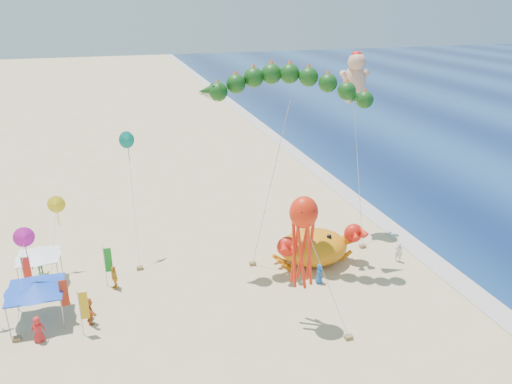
# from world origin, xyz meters

# --- Properties ---
(ground) EXTENTS (320.00, 320.00, 0.00)m
(ground) POSITION_xyz_m (0.00, 0.00, 0.00)
(ground) COLOR #D1B784
(ground) RESTS_ON ground
(foam_strip) EXTENTS (320.00, 320.00, 0.00)m
(foam_strip) POSITION_xyz_m (12.00, 0.00, 0.01)
(foam_strip) COLOR silver
(foam_strip) RESTS_ON ground
(crab_inflatable) EXTENTS (7.36, 5.04, 3.22)m
(crab_inflatable) POSITION_xyz_m (2.74, 1.86, 1.42)
(crab_inflatable) COLOR orange
(crab_inflatable) RESTS_ON ground
(dragon_kite) EXTENTS (12.35, 4.54, 15.01)m
(dragon_kite) POSITION_xyz_m (0.42, 2.29, 13.66)
(dragon_kite) COLOR #103D11
(dragon_kite) RESTS_ON ground
(cherub_kite) EXTENTS (1.91, 5.33, 15.66)m
(cherub_kite) POSITION_xyz_m (8.12, 7.26, 13.63)
(cherub_kite) COLOR #DB9E86
(cherub_kite) RESTS_ON ground
(octopus_kite) EXTENTS (3.32, 3.68, 8.71)m
(octopus_kite) POSITION_xyz_m (-1.08, -4.95, 6.20)
(octopus_kite) COLOR red
(octopus_kite) RESTS_ON ground
(canopy_blue) EXTENTS (3.73, 3.73, 2.71)m
(canopy_blue) POSITION_xyz_m (-17.37, 0.02, 2.44)
(canopy_blue) COLOR gray
(canopy_blue) RESTS_ON ground
(canopy_white) EXTENTS (3.11, 3.11, 2.71)m
(canopy_white) POSITION_xyz_m (-17.64, 4.70, 2.44)
(canopy_white) COLOR gray
(canopy_white) RESTS_ON ground
(feather_flags) EXTENTS (6.01, 5.78, 3.20)m
(feather_flags) POSITION_xyz_m (-15.31, 0.75, 2.01)
(feather_flags) COLOR gray
(feather_flags) RESTS_ON ground
(beachgoers) EXTENTS (28.24, 9.52, 1.84)m
(beachgoers) POSITION_xyz_m (-12.10, 1.11, 0.89)
(beachgoers) COLOR #256F4C
(beachgoers) RESTS_ON ground
(small_kites) EXTENTS (11.73, 10.29, 10.24)m
(small_kites) POSITION_xyz_m (-16.23, 3.85, 6.52)
(small_kites) COLOR #CC16A1
(small_kites) RESTS_ON ground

